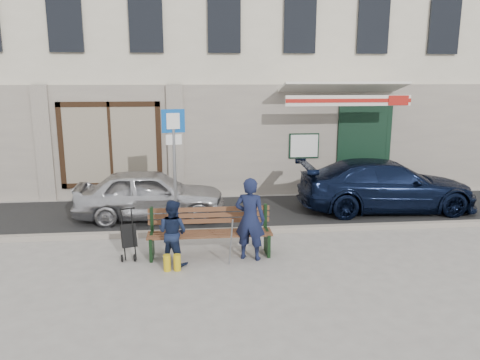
{
  "coord_description": "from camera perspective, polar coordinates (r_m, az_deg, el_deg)",
  "views": [
    {
      "loc": [
        -0.92,
        -8.35,
        3.42
      ],
      "look_at": [
        0.09,
        1.6,
        1.2
      ],
      "focal_mm": 35.0,
      "sensor_mm": 36.0,
      "label": 1
    }
  ],
  "objects": [
    {
      "name": "car_navy",
      "position": [
        12.7,
        17.39,
        -0.63
      ],
      "size": [
        4.6,
        1.98,
        1.32
      ],
      "primitive_type": "imported",
      "rotation": [
        0.0,
        0.0,
        1.54
      ],
      "color": "black",
      "rests_on": "ground"
    },
    {
      "name": "stroller",
      "position": [
        9.24,
        -13.41,
        -6.76
      ],
      "size": [
        0.34,
        0.44,
        0.96
      ],
      "rotation": [
        0.0,
        0.0,
        0.3
      ],
      "color": "black",
      "rests_on": "ground"
    },
    {
      "name": "car_silver",
      "position": [
        11.63,
        -10.88,
        -1.69
      ],
      "size": [
        3.61,
        1.46,
        1.23
      ],
      "primitive_type": "imported",
      "rotation": [
        0.0,
        0.0,
        1.57
      ],
      "color": "silver",
      "rests_on": "ground"
    },
    {
      "name": "curb",
      "position": [
        10.45,
        -0.45,
        -6.24
      ],
      "size": [
        60.0,
        0.18,
        0.12
      ],
      "primitive_type": "cube",
      "color": "#9E9384",
      "rests_on": "ground"
    },
    {
      "name": "woman",
      "position": [
        8.75,
        -8.22,
        -6.32
      ],
      "size": [
        0.75,
        0.71,
        1.23
      ],
      "primitive_type": "imported",
      "rotation": [
        0.0,
        0.0,
        2.59
      ],
      "color": "#141D37",
      "rests_on": "ground"
    },
    {
      "name": "parking_sign",
      "position": [
        10.37,
        -8.04,
        3.6
      ],
      "size": [
        0.5,
        0.13,
        2.73
      ],
      "rotation": [
        0.0,
        0.0,
        0.18
      ],
      "color": "gray",
      "rests_on": "ground"
    },
    {
      "name": "bench",
      "position": [
        9.12,
        -3.97,
        -6.46
      ],
      "size": [
        2.4,
        1.17,
        0.98
      ],
      "color": "brown",
      "rests_on": "ground"
    },
    {
      "name": "man",
      "position": [
        8.84,
        1.23,
        -4.76
      ],
      "size": [
        0.68,
        0.57,
        1.59
      ],
      "primitive_type": "imported",
      "rotation": [
        0.0,
        0.0,
        2.76
      ],
      "color": "#141A38",
      "rests_on": "ground"
    },
    {
      "name": "building",
      "position": [
        16.91,
        -2.78,
        17.76
      ],
      "size": [
        20.0,
        8.27,
        10.0
      ],
      "color": "beige",
      "rests_on": "ground"
    },
    {
      "name": "ground",
      "position": [
        9.07,
        0.45,
        -9.63
      ],
      "size": [
        80.0,
        80.0,
        0.0
      ],
      "primitive_type": "plane",
      "color": "#9E9991",
      "rests_on": "ground"
    },
    {
      "name": "asphalt_lane",
      "position": [
        11.99,
        -1.17,
        -4.05
      ],
      "size": [
        60.0,
        3.2,
        0.01
      ],
      "primitive_type": "cube",
      "color": "#282828",
      "rests_on": "ground"
    }
  ]
}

